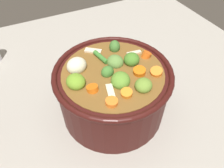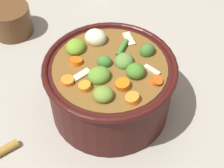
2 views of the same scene
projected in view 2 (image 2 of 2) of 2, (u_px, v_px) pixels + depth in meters
The scene contains 3 objects.
ground_plane at pixel (110, 107), 0.76m from camera, with size 1.10×1.10×0.00m, color #9E998E.
cooking_pot at pixel (110, 86), 0.70m from camera, with size 0.27×0.27×0.16m.
small_saucepan at pixel (10, 20), 0.90m from camera, with size 0.16×0.17×0.08m.
Camera 2 is at (0.26, -0.38, 0.61)m, focal length 54.47 mm.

